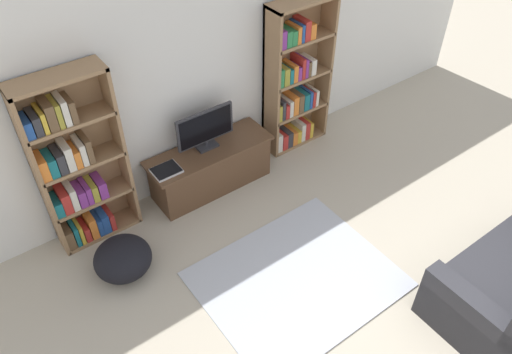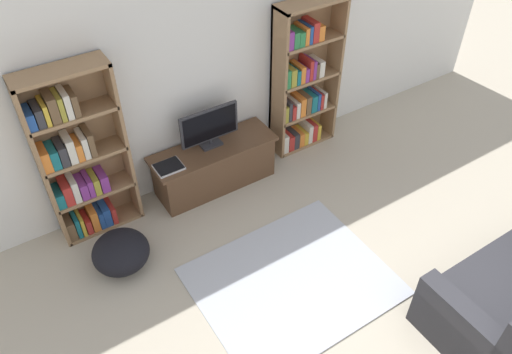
% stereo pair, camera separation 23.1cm
% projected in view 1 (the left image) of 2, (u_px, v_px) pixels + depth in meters
% --- Properties ---
extents(wall_back, '(8.80, 0.06, 2.60)m').
position_uv_depth(wall_back, '(194.00, 76.00, 5.26)').
color(wall_back, silver).
rests_on(wall_back, ground_plane).
extents(bookshelf_left, '(0.84, 0.30, 1.89)m').
position_uv_depth(bookshelf_left, '(76.00, 167.00, 4.78)').
color(bookshelf_left, '#93704C').
rests_on(bookshelf_left, ground_plane).
extents(bookshelf_right, '(0.84, 0.30, 1.89)m').
position_uv_depth(bookshelf_right, '(294.00, 82.00, 5.98)').
color(bookshelf_right, '#93704C').
rests_on(bookshelf_right, ground_plane).
extents(tv_stand, '(1.45, 0.49, 0.55)m').
position_uv_depth(tv_stand, '(211.00, 168.00, 5.72)').
color(tv_stand, brown).
rests_on(tv_stand, ground_plane).
extents(television, '(0.69, 0.16, 0.47)m').
position_uv_depth(television, '(205.00, 129.00, 5.41)').
color(television, '#2D2D33').
rests_on(television, tv_stand).
extents(laptop, '(0.29, 0.24, 0.03)m').
position_uv_depth(laptop, '(166.00, 170.00, 5.25)').
color(laptop, silver).
rests_on(laptop, tv_stand).
extents(area_rug, '(1.82, 1.50, 0.02)m').
position_uv_depth(area_rug, '(297.00, 279.00, 4.88)').
color(area_rug, '#B2B7C1').
rests_on(area_rug, ground_plane).
extents(beanbag_ottoman, '(0.56, 0.56, 0.37)m').
position_uv_depth(beanbag_ottoman, '(123.00, 258.00, 4.85)').
color(beanbag_ottoman, black).
rests_on(beanbag_ottoman, ground_plane).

